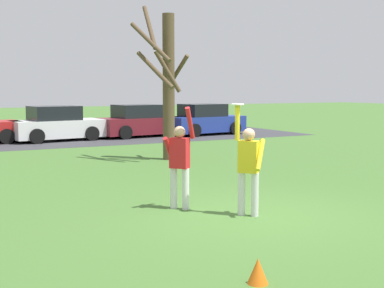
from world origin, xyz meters
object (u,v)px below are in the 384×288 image
at_px(parked_car_maroon, 139,122).
at_px(field_cone_orange, 258,271).
at_px(person_defender, 180,160).
at_px(person_catcher, 248,164).
at_px(parked_car_blue, 204,121).
at_px(parked_car_white, 57,125).
at_px(bare_tree_tall, 167,82).
at_px(frisbee_disc, 238,104).

distance_m(parked_car_maroon, field_cone_orange, 19.90).
bearing_deg(parked_car_maroon, field_cone_orange, -114.41).
relative_size(person_defender, field_cone_orange, 6.39).
xyz_separation_m(person_catcher, parked_car_blue, (7.70, 15.55, -0.25)).
xyz_separation_m(parked_car_white, field_cone_orange, (-2.00, -18.84, -0.57)).
bearing_deg(person_catcher, parked_car_maroon, -54.08).
bearing_deg(bare_tree_tall, frisbee_disc, -105.37).
height_order(person_catcher, person_defender, person_catcher).
bearing_deg(field_cone_orange, parked_car_white, 83.93).
bearing_deg(parked_car_white, parked_car_maroon, -5.17).
bearing_deg(parked_car_maroon, bare_tree_tall, -112.29).
xyz_separation_m(person_catcher, frisbee_disc, (-0.14, 0.17, 1.11)).
relative_size(person_defender, parked_car_blue, 0.48).
relative_size(bare_tree_tall, field_cone_orange, 16.04).
height_order(frisbee_disc, field_cone_orange, frisbee_disc).
height_order(person_catcher, parked_car_white, person_catcher).
relative_size(frisbee_disc, parked_car_white, 0.06).
relative_size(person_catcher, parked_car_blue, 0.49).
bearing_deg(bare_tree_tall, parked_car_maroon, 74.32).
xyz_separation_m(parked_car_maroon, field_cone_orange, (-6.08, -18.94, -0.57)).
distance_m(person_catcher, person_defender, 1.41).
bearing_deg(person_catcher, person_defender, 0.00).
distance_m(frisbee_disc, parked_car_blue, 17.31).
distance_m(frisbee_disc, bare_tree_tall, 7.88).
relative_size(parked_car_blue, bare_tree_tall, 0.83).
distance_m(parked_car_blue, field_cone_orange, 20.80).
bearing_deg(parked_car_maroon, parked_car_white, 174.83).
bearing_deg(parked_car_blue, bare_tree_tall, -133.07).
xyz_separation_m(parked_car_white, bare_tree_tall, (1.76, -8.16, 1.88)).
distance_m(person_catcher, field_cone_orange, 3.55).
distance_m(person_defender, parked_car_blue, 16.82).
bearing_deg(frisbee_disc, person_catcher, -50.82).
bearing_deg(field_cone_orange, parked_car_blue, 62.74).
height_order(frisbee_disc, bare_tree_tall, bare_tree_tall).
relative_size(parked_car_white, parked_car_maroon, 1.00).
xyz_separation_m(person_catcher, field_cone_orange, (-1.82, -2.93, -0.82)).
distance_m(person_catcher, parked_car_blue, 17.35).
distance_m(frisbee_disc, field_cone_orange, 4.03).
xyz_separation_m(frisbee_disc, field_cone_orange, (-1.68, -3.11, -1.93)).
xyz_separation_m(parked_car_maroon, bare_tree_tall, (-2.32, -8.26, 1.88)).
bearing_deg(parked_car_blue, parked_car_white, 170.66).
distance_m(person_defender, parked_car_maroon, 15.78).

